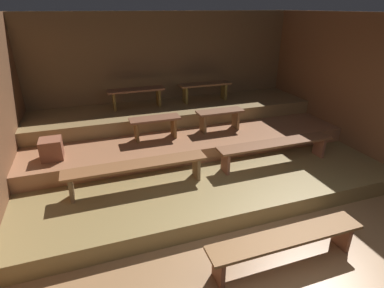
% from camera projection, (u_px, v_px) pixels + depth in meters
% --- Properties ---
extents(ground, '(6.79, 5.84, 0.08)m').
position_uv_depth(ground, '(204.00, 182.00, 5.40)').
color(ground, '#936B45').
extents(wall_back, '(6.79, 0.06, 2.70)m').
position_uv_depth(wall_back, '(165.00, 75.00, 7.02)').
color(wall_back, brown).
rests_on(wall_back, ground).
extents(wall_right, '(0.06, 5.84, 2.70)m').
position_uv_depth(wall_right, '(356.00, 90.00, 5.73)').
color(wall_right, brown).
rests_on(wall_right, ground).
extents(platform_lower, '(5.99, 3.92, 0.27)m').
position_uv_depth(platform_lower, '(194.00, 159.00, 5.81)').
color(platform_lower, olive).
rests_on(platform_lower, ground).
extents(platform_middle, '(5.99, 2.40, 0.27)m').
position_uv_depth(platform_middle, '(182.00, 132.00, 6.35)').
color(platform_middle, '#9F6846').
rests_on(platform_middle, platform_lower).
extents(platform_upper, '(5.99, 1.33, 0.27)m').
position_uv_depth(platform_upper, '(174.00, 112.00, 6.70)').
color(platform_upper, olive).
rests_on(platform_upper, platform_middle).
extents(bench_floor_center, '(1.92, 0.32, 0.41)m').
position_uv_depth(bench_floor_center, '(286.00, 241.00, 3.51)').
color(bench_floor_center, brown).
rests_on(bench_floor_center, ground).
extents(bench_lower_left, '(2.12, 0.32, 0.41)m').
position_uv_depth(bench_lower_left, '(137.00, 168.00, 4.53)').
color(bench_lower_left, brown).
rests_on(bench_lower_left, platform_lower).
extents(bench_lower_right, '(2.12, 0.32, 0.41)m').
position_uv_depth(bench_lower_right, '(276.00, 146.00, 5.24)').
color(bench_lower_right, brown).
rests_on(bench_lower_right, platform_lower).
extents(bench_middle_left, '(0.92, 0.32, 0.41)m').
position_uv_depth(bench_middle_left, '(155.00, 123.00, 5.58)').
color(bench_middle_left, brown).
rests_on(bench_middle_left, platform_middle).
extents(bench_middle_right, '(0.92, 0.32, 0.41)m').
position_uv_depth(bench_middle_right, '(220.00, 116.00, 5.97)').
color(bench_middle_right, brown).
rests_on(bench_middle_right, platform_middle).
extents(bench_upper_left, '(1.18, 0.32, 0.41)m').
position_uv_depth(bench_upper_left, '(136.00, 94.00, 6.41)').
color(bench_upper_left, brown).
rests_on(bench_upper_left, platform_upper).
extents(bench_upper_right, '(1.18, 0.32, 0.41)m').
position_uv_depth(bench_upper_right, '(205.00, 88.00, 6.87)').
color(bench_upper_right, brown).
rests_on(bench_upper_right, platform_upper).
extents(wooden_crate_middle, '(0.33, 0.33, 0.33)m').
position_uv_depth(wooden_crate_middle, '(51.00, 149.00, 4.89)').
color(wooden_crate_middle, brown).
rests_on(wooden_crate_middle, platform_middle).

